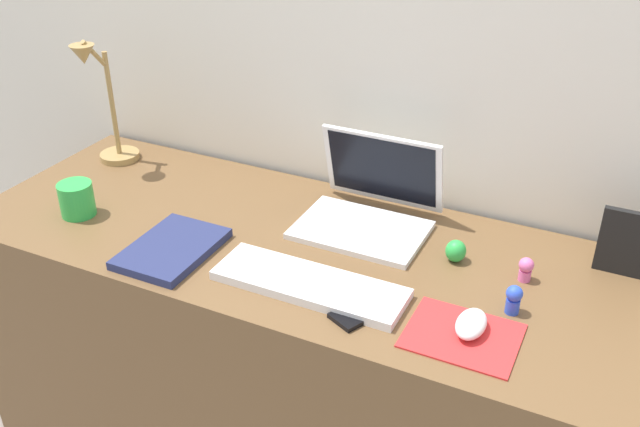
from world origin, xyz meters
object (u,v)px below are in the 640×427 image
object	(u,v)px
keyboard	(310,284)
desk_lamp	(104,107)
toy_figurine_green	(456,251)
picture_frame	(628,244)
coffee_mug	(77,199)
mouse	(471,324)
cell_phone	(362,311)
toy_figurine_blue	(514,298)
toy_figurine_pink	(526,268)
notebook_pad	(172,249)
laptop	(371,202)

from	to	relation	value
keyboard	desk_lamp	size ratio (longest dim) A/B	1.14
desk_lamp	toy_figurine_green	bearing A→B (deg)	-3.58
picture_frame	coffee_mug	size ratio (longest dim) A/B	1.78
toy_figurine_green	keyboard	bearing A→B (deg)	-135.98
mouse	coffee_mug	world-z (taller)	coffee_mug
cell_phone	picture_frame	world-z (taller)	picture_frame
keyboard	toy_figurine_green	distance (m)	0.34
toy_figurine_blue	keyboard	bearing A→B (deg)	-165.64
keyboard	toy_figurine_pink	xyz separation A→B (m)	(0.40, 0.23, 0.02)
toy_figurine_blue	toy_figurine_pink	distance (m)	0.12
notebook_pad	toy_figurine_pink	xyz separation A→B (m)	(0.74, 0.24, 0.02)
keyboard	toy_figurine_pink	distance (m)	0.46
laptop	mouse	distance (m)	0.45
mouse	toy_figurine_pink	xyz separation A→B (m)	(0.06, 0.22, 0.01)
keyboard	mouse	bearing A→B (deg)	0.60
desk_lamp	cell_phone	bearing A→B (deg)	-19.87
laptop	toy_figurine_blue	xyz separation A→B (m)	(0.39, -0.21, -0.02)
desk_lamp	toy_figurine_pink	distance (m)	1.18
cell_phone	desk_lamp	xyz separation A→B (m)	(-0.90, 0.33, 0.16)
toy_figurine_pink	coffee_mug	bearing A→B (deg)	-169.45
cell_phone	notebook_pad	size ratio (longest dim) A/B	0.53
laptop	toy_figurine_pink	world-z (taller)	laptop
mouse	cell_phone	size ratio (longest dim) A/B	0.75
toy_figurine_green	coffee_mug	bearing A→B (deg)	-167.17
desk_lamp	notebook_pad	world-z (taller)	desk_lamp
keyboard	cell_phone	distance (m)	0.13
mouse	toy_figurine_pink	world-z (taller)	toy_figurine_pink
mouse	toy_figurine_green	world-z (taller)	toy_figurine_green
laptop	toy_figurine_green	world-z (taller)	laptop
toy_figurine_blue	picture_frame	bearing A→B (deg)	53.00
keyboard	toy_figurine_green	world-z (taller)	toy_figurine_green
cell_phone	toy_figurine_blue	world-z (taller)	toy_figurine_blue
toy_figurine_pink	laptop	bearing A→B (deg)	167.55
keyboard	toy_figurine_blue	xyz separation A→B (m)	(0.40, 0.10, 0.02)
keyboard	mouse	xyz separation A→B (m)	(0.34, 0.00, 0.01)
notebook_pad	toy_figurine_green	size ratio (longest dim) A/B	4.75
keyboard	toy_figurine_blue	distance (m)	0.41
desk_lamp	toy_figurine_blue	distance (m)	1.19
picture_frame	toy_figurine_green	size ratio (longest dim) A/B	2.97
toy_figurine_green	laptop	bearing A→B (deg)	161.81
laptop	desk_lamp	world-z (taller)	desk_lamp
cell_phone	toy_figurine_green	bearing A→B (deg)	92.05
notebook_pad	keyboard	bearing A→B (deg)	1.82
picture_frame	toy_figurine_pink	size ratio (longest dim) A/B	2.78
keyboard	picture_frame	distance (m)	0.67
mouse	notebook_pad	bearing A→B (deg)	-178.65
notebook_pad	cell_phone	bearing A→B (deg)	-2.32
desk_lamp	toy_figurine_pink	xyz separation A→B (m)	(1.17, -0.07, -0.14)
mouse	cell_phone	distance (m)	0.21
laptop	cell_phone	bearing A→B (deg)	-70.04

